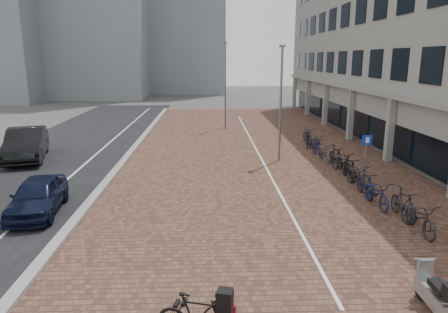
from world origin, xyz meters
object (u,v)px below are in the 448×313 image
car_navy (38,196)px  car_dark (26,144)px  scooter_front (435,293)px  parking_sign (366,151)px

car_navy → car_dark: size_ratio=0.73×
scooter_front → car_navy: bearing=151.8°
car_navy → car_dark: 8.87m
car_navy → scooter_front: 12.43m
car_navy → parking_sign: size_ratio=1.82×
parking_sign → car_navy: bearing=-165.3°
scooter_front → parking_sign: size_ratio=0.74×
car_navy → parking_sign: parking_sign is taller
car_dark → scooter_front: (14.46, -14.35, -0.32)m
scooter_front → parking_sign: parking_sign is taller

